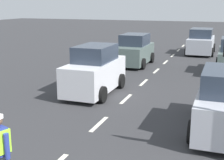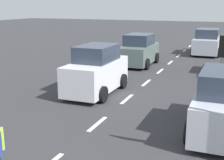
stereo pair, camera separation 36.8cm
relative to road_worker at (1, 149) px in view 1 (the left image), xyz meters
name	(u,v)px [view 1 (the left image)]	position (x,y,z in m)	size (l,w,h in m)	color
ground_plane	(173,55)	(0.53, 19.45, -0.93)	(96.00, 96.00, 0.00)	#333335
lane_center_line	(181,48)	(0.53, 23.65, -0.93)	(0.14, 46.40, 0.01)	silver
road_worker	(1,149)	(0.00, 0.00, 0.00)	(0.77, 0.42, 1.67)	#383D4C
car_oncoming_second	(134,51)	(-1.23, 14.55, -0.01)	(2.01, 3.86, 1.99)	slate
car_oncoming_lead	(95,71)	(-1.05, 7.59, 0.06)	(1.86, 3.89, 2.13)	silver
car_outgoing_far	(201,42)	(2.44, 20.87, 0.00)	(2.10, 4.39, 1.99)	silver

